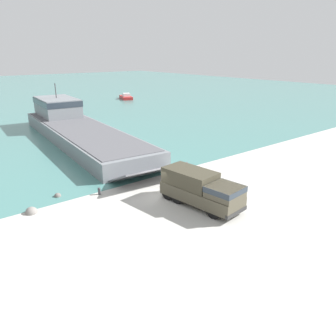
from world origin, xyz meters
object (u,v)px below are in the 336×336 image
at_px(military_truck, 201,189).
at_px(mooring_bollard, 99,191).
at_px(soldier_on_ramp, 222,187).
at_px(landing_craft, 75,126).
at_px(moored_boat_c, 126,97).

relative_size(military_truck, mooring_bollard, 11.17).
bearing_deg(soldier_on_ramp, military_truck, -39.09).
xyz_separation_m(soldier_on_ramp, mooring_bollard, (-8.22, 7.39, -0.64)).
xyz_separation_m(military_truck, soldier_on_ramp, (2.52, -0.09, -0.51)).
distance_m(military_truck, soldier_on_ramp, 2.58).
bearing_deg(landing_craft, moored_boat_c, 53.60).
height_order(military_truck, soldier_on_ramp, military_truck).
relative_size(landing_craft, soldier_on_ramp, 22.21).
bearing_deg(moored_boat_c, soldier_on_ramp, -94.51).
relative_size(soldier_on_ramp, mooring_bollard, 2.57).
bearing_deg(soldier_on_ramp, moored_boat_c, -151.17).
relative_size(landing_craft, moored_boat_c, 5.54).
bearing_deg(military_truck, mooring_bollard, -149.19).
distance_m(soldier_on_ramp, mooring_bollard, 11.07).
distance_m(landing_craft, soldier_on_ramp, 29.07).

